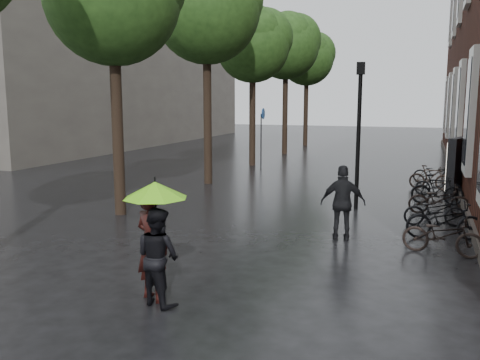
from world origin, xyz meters
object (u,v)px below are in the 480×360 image
at_px(parked_bicycles, 437,197).
at_px(lamp_post, 359,121).
at_px(person_black, 158,256).
at_px(ad_lightbox, 456,167).
at_px(person_burgundy, 152,245).
at_px(pedestrian_walking, 343,203).

bearing_deg(parked_bicycles, lamp_post, -168.35).
height_order(person_black, ad_lightbox, ad_lightbox).
bearing_deg(ad_lightbox, person_black, -94.16).
distance_m(person_burgundy, lamp_post, 8.92).
bearing_deg(person_burgundy, lamp_post, -83.15).
xyz_separation_m(person_burgundy, parked_bicycles, (4.64, 8.93, -0.50)).
bearing_deg(pedestrian_walking, parked_bicycles, -129.04).
xyz_separation_m(person_black, ad_lightbox, (5.07, 11.89, 0.21)).
relative_size(pedestrian_walking, lamp_post, 0.41).
xyz_separation_m(person_burgundy, lamp_post, (2.30, 8.45, 1.74)).
relative_size(person_burgundy, pedestrian_walking, 1.05).
distance_m(person_black, parked_bicycles, 10.11).
distance_m(parked_bicycles, ad_lightbox, 2.95).
relative_size(person_black, ad_lightbox, 0.80).
bearing_deg(person_black, person_burgundy, -18.35).
relative_size(ad_lightbox, lamp_post, 0.46).
distance_m(person_black, lamp_post, 9.04).
relative_size(person_black, lamp_post, 0.37).
bearing_deg(parked_bicycles, person_black, -116.15).
relative_size(person_burgundy, ad_lightbox, 0.93).
bearing_deg(pedestrian_walking, ad_lightbox, -122.99).
height_order(parked_bicycles, lamp_post, lamp_post).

